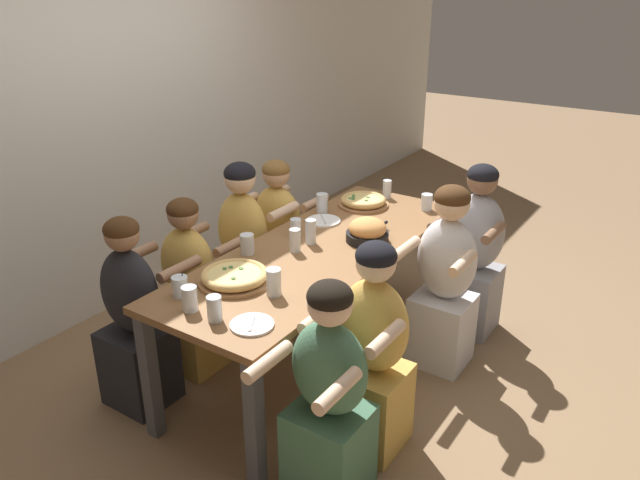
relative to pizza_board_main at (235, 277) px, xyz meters
name	(u,v)px	position (x,y,z in m)	size (l,w,h in m)	color
ground_plane	(320,359)	(0.61, -0.12, -0.80)	(18.00, 18.00, 0.00)	#896B4C
restaurant_back_panel	(111,77)	(0.61, 1.54, 0.80)	(10.00, 0.06, 3.20)	silver
dining_table	(320,261)	(0.61, -0.12, -0.12)	(2.21, 0.80, 0.77)	brown
pizza_board_main	(235,277)	(0.00, 0.00, 0.00)	(0.38, 0.38, 0.06)	#996B42
pizza_board_second	(363,201)	(1.36, 0.02, 0.00)	(0.34, 0.34, 0.06)	#996B42
skillet_bowl	(367,231)	(0.85, -0.30, 0.03)	(0.37, 0.25, 0.14)	black
empty_plate_a	(323,221)	(0.96, 0.09, -0.03)	(0.22, 0.22, 0.02)	white
empty_plate_b	(252,325)	(-0.28, -0.35, -0.03)	(0.20, 0.20, 0.02)	white
cocktail_glass_blue	(180,287)	(-0.26, 0.13, 0.01)	(0.08, 0.08, 0.13)	silver
drinking_glass_a	(190,300)	(-0.34, -0.02, 0.02)	(0.07, 0.07, 0.12)	silver
drinking_glass_b	(215,310)	(-0.34, -0.18, 0.02)	(0.07, 0.07, 0.12)	silver
drinking_glass_c	(322,204)	(1.09, 0.19, 0.02)	(0.08, 0.08, 0.13)	silver
drinking_glass_d	(295,242)	(0.49, -0.03, 0.03)	(0.06, 0.06, 0.14)	silver
drinking_glass_e	(296,228)	(0.68, 0.10, 0.02)	(0.07, 0.07, 0.11)	silver
drinking_glass_f	(247,245)	(0.31, 0.17, 0.02)	(0.08, 0.08, 0.12)	silver
drinking_glass_g	(387,190)	(1.59, -0.03, 0.02)	(0.06, 0.06, 0.13)	silver
drinking_glass_h	(427,203)	(1.52, -0.37, 0.02)	(0.07, 0.07, 0.11)	silver
drinking_glass_i	(274,284)	(0.00, -0.25, 0.03)	(0.08, 0.08, 0.14)	silver
drinking_glass_j	(311,233)	(0.63, -0.04, 0.03)	(0.06, 0.06, 0.15)	silver
diner_far_left	(134,322)	(-0.27, 0.50, -0.30)	(0.51, 0.40, 1.11)	#232328
diner_near_midright	(444,285)	(1.01, -0.75, -0.27)	(0.51, 0.40, 1.16)	silver
diner_far_midright	(278,243)	(1.01, 0.50, -0.30)	(0.51, 0.40, 1.10)	gold
diner_near_left	(329,402)	(-0.26, -0.75, -0.30)	(0.51, 0.40, 1.09)	#477556
diner_near_right	(474,257)	(1.49, -0.75, -0.27)	(0.51, 0.40, 1.16)	#99999E
diner_near_midleft	(372,358)	(0.13, -0.75, -0.29)	(0.51, 0.40, 1.13)	gold
diner_far_midleft	(191,293)	(0.15, 0.50, -0.31)	(0.51, 0.40, 1.09)	gold
diner_far_center	(244,256)	(0.65, 0.50, -0.26)	(0.51, 0.40, 1.17)	gold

